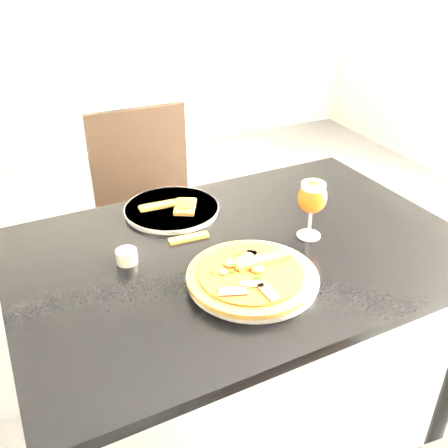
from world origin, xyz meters
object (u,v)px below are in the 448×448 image
pizza (251,274)px  beer_glass (312,198)px  chair_far (152,215)px  dining_table (242,275)px

pizza → beer_glass: 0.29m
chair_far → beer_glass: beer_glass is taller
pizza → beer_glass: size_ratio=1.83×
dining_table → chair_far: bearing=91.1°
pizza → beer_glass: beer_glass is taller
dining_table → beer_glass: (0.19, -0.02, 0.21)m
dining_table → chair_far: chair_far is taller
beer_glass → dining_table: bearing=173.6°
chair_far → pizza: 0.92m
pizza → beer_glass: (0.25, 0.13, 0.09)m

